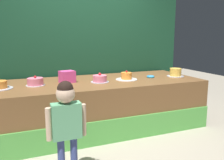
{
  "coord_description": "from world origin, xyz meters",
  "views": [
    {
      "loc": [
        -1.16,
        -2.85,
        1.46
      ],
      "look_at": [
        0.15,
        0.38,
        0.82
      ],
      "focal_mm": 37.85,
      "sensor_mm": 36.0,
      "label": 1
    }
  ],
  "objects_px": {
    "child_figure": "(66,118)",
    "cake_center": "(100,79)",
    "pink_box": "(67,77)",
    "donut": "(151,77)",
    "cake_left": "(35,82)",
    "cake_far_right": "(175,73)",
    "cake_right": "(126,77)"
  },
  "relations": [
    {
      "from": "child_figure",
      "to": "pink_box",
      "type": "height_order",
      "value": "child_figure"
    },
    {
      "from": "cake_center",
      "to": "cake_far_right",
      "type": "xyz_separation_m",
      "value": [
        1.41,
        0.01,
        0.02
      ]
    },
    {
      "from": "cake_center",
      "to": "cake_left",
      "type": "bearing_deg",
      "value": 173.74
    },
    {
      "from": "cake_left",
      "to": "cake_center",
      "type": "relative_size",
      "value": 0.95
    },
    {
      "from": "cake_left",
      "to": "cake_far_right",
      "type": "xyz_separation_m",
      "value": [
        2.35,
        -0.1,
        0.01
      ]
    },
    {
      "from": "child_figure",
      "to": "donut",
      "type": "height_order",
      "value": "child_figure"
    },
    {
      "from": "child_figure",
      "to": "cake_left",
      "type": "height_order",
      "value": "child_figure"
    },
    {
      "from": "child_figure",
      "to": "cake_left",
      "type": "relative_size",
      "value": 3.93
    },
    {
      "from": "cake_right",
      "to": "cake_far_right",
      "type": "xyz_separation_m",
      "value": [
        0.94,
        -0.03,
        0.02
      ]
    },
    {
      "from": "cake_left",
      "to": "pink_box",
      "type": "bearing_deg",
      "value": 7.76
    },
    {
      "from": "donut",
      "to": "cake_left",
      "type": "xyz_separation_m",
      "value": [
        -1.88,
        0.04,
        0.04
      ]
    },
    {
      "from": "donut",
      "to": "cake_center",
      "type": "height_order",
      "value": "cake_center"
    },
    {
      "from": "pink_box",
      "to": "cake_left",
      "type": "distance_m",
      "value": 0.47
    },
    {
      "from": "cake_center",
      "to": "cake_right",
      "type": "bearing_deg",
      "value": 4.37
    },
    {
      "from": "cake_left",
      "to": "child_figure",
      "type": "bearing_deg",
      "value": -81.27
    },
    {
      "from": "cake_center",
      "to": "donut",
      "type": "bearing_deg",
      "value": 4.0
    },
    {
      "from": "cake_right",
      "to": "cake_far_right",
      "type": "height_order",
      "value": "cake_right"
    },
    {
      "from": "child_figure",
      "to": "pink_box",
      "type": "bearing_deg",
      "value": 78.08
    },
    {
      "from": "pink_box",
      "to": "donut",
      "type": "distance_m",
      "value": 1.41
    },
    {
      "from": "cake_far_right",
      "to": "pink_box",
      "type": "bearing_deg",
      "value": 175.16
    },
    {
      "from": "pink_box",
      "to": "cake_center",
      "type": "relative_size",
      "value": 0.76
    },
    {
      "from": "cake_left",
      "to": "cake_far_right",
      "type": "height_order",
      "value": "same"
    },
    {
      "from": "child_figure",
      "to": "cake_center",
      "type": "bearing_deg",
      "value": 56.93
    },
    {
      "from": "child_figure",
      "to": "cake_center",
      "type": "height_order",
      "value": "child_figure"
    },
    {
      "from": "child_figure",
      "to": "cake_center",
      "type": "xyz_separation_m",
      "value": [
        0.75,
        1.15,
        0.15
      ]
    },
    {
      "from": "donut",
      "to": "cake_far_right",
      "type": "distance_m",
      "value": 0.48
    },
    {
      "from": "donut",
      "to": "pink_box",
      "type": "bearing_deg",
      "value": 175.89
    },
    {
      "from": "donut",
      "to": "cake_right",
      "type": "height_order",
      "value": "cake_right"
    },
    {
      "from": "cake_left",
      "to": "cake_far_right",
      "type": "distance_m",
      "value": 2.35
    },
    {
      "from": "donut",
      "to": "cake_center",
      "type": "distance_m",
      "value": 0.94
    },
    {
      "from": "donut",
      "to": "cake_left",
      "type": "relative_size",
      "value": 0.5
    },
    {
      "from": "child_figure",
      "to": "cake_left",
      "type": "distance_m",
      "value": 1.27
    }
  ]
}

